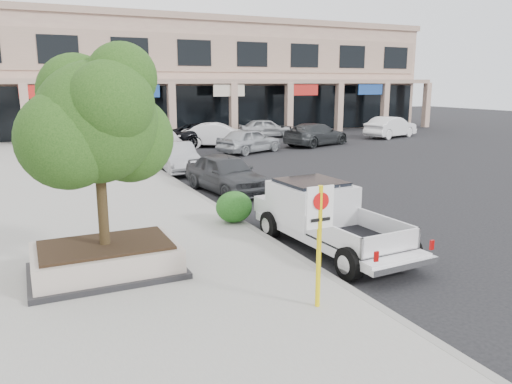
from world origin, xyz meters
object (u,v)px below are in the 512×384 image
Objects in this scene: lot_car_a at (249,140)px; lot_car_e at (266,128)px; lot_car_f at (391,127)px; lot_car_b at (218,135)px; pickup_truck at (332,219)px; lot_car_d at (207,134)px; planter_tree at (102,122)px; curb_car_a at (226,173)px; curb_car_d at (138,137)px; curb_car_b at (178,157)px; curb_car_c at (160,141)px; no_parking_sign at (319,230)px; planter at (106,259)px; lot_car_c at (316,134)px.

lot_car_a is 1.03× the size of lot_car_e.
lot_car_f is at bearing -99.25° from lot_car_a.
lot_car_b is at bearing 71.55° from lot_car_f.
pickup_truck reaches higher than lot_car_f.
lot_car_a is 4.90m from lot_car_d.
pickup_truck is (5.41, -0.58, -2.58)m from planter_tree.
curb_car_a is 0.86× the size of curb_car_d.
lot_car_f is (14.27, -0.23, 0.02)m from lot_car_b.
planter_tree is 0.90× the size of lot_car_a.
curb_car_a is 11.18m from lot_car_a.
curb_car_c is (0.65, 6.01, 0.12)m from curb_car_b.
planter_tree reaches higher than curb_car_a.
no_parking_sign is 0.54× the size of curb_car_b.
planter is at bearing -135.93° from curb_car_a.
planter_tree reaches higher than curb_car_b.
pickup_truck is 1.20× the size of curb_car_a.
curb_car_c is at bearing 115.02° from lot_car_d.
lot_car_c is at bearing -83.66° from lot_car_b.
pickup_truck is 1.23× the size of lot_car_e.
curb_car_a is 0.82× the size of lot_car_d.
curb_car_b is (5.26, 12.48, 0.23)m from planter.
curb_car_a is 11.27m from curb_car_c.
curb_car_c reaches higher than lot_car_c.
planter_tree is at bearing 177.70° from lot_car_b.
planter_tree reaches higher than curb_car_c.
lot_car_b is at bearing -179.66° from lot_car_d.
lot_car_b is (-0.70, 3.45, 0.03)m from lot_car_a.
curb_car_b is (-0.28, 12.91, -0.14)m from pickup_truck.
lot_car_b reaches higher than planter.
lot_car_d is at bearing 65.36° from planter_tree.
planter is at bearing -110.74° from curb_car_d.
planter is at bearing 177.58° from lot_car_b.
curb_car_d is (-0.54, 3.56, -0.10)m from curb_car_c.
curb_car_c is at bearing 85.72° from pickup_truck.
lot_car_d is (4.15, 3.31, -0.06)m from curb_car_c.
lot_car_b is 1.11× the size of lot_car_e.
lot_car_d is (4.69, -0.26, 0.04)m from curb_car_d.
curb_car_c is at bearing 72.26° from planter.
lot_car_a is (7.80, 20.35, -0.87)m from no_parking_sign.
lot_car_d reaches higher than curb_car_d.
curb_car_b is 0.76× the size of curb_car_c.
curb_car_b is at bearing 82.92° from no_parking_sign.
curb_car_a is at bearing -90.64° from curb_car_c.
lot_car_b reaches higher than curb_car_a.
curb_car_d is 1.05× the size of lot_car_f.
curb_car_d is at bearing 87.27° from pickup_truck.
pickup_truck is at bearing 129.38° from lot_car_c.
curb_car_a reaches higher than lot_car_e.
lot_car_d is (-0.33, 1.34, -0.04)m from lot_car_b.
curb_car_a reaches higher than curb_car_d.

